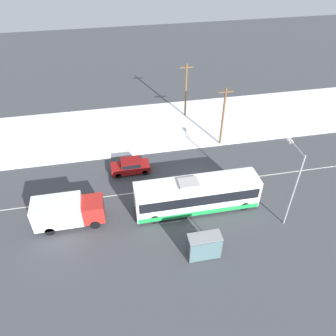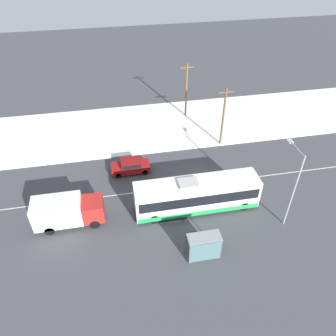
{
  "view_description": "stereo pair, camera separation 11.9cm",
  "coord_description": "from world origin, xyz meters",
  "px_view_note": "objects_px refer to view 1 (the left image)",
  "views": [
    {
      "loc": [
        -8.06,
        -24.72,
        22.84
      ],
      "look_at": [
        -2.89,
        1.61,
        1.4
      ],
      "focal_mm": 35.0,
      "sensor_mm": 36.0,
      "label": 1
    },
    {
      "loc": [
        -7.94,
        -24.74,
        22.84
      ],
      "look_at": [
        -2.89,
        1.61,
        1.4
      ],
      "focal_mm": 35.0,
      "sensor_mm": 36.0,
      "label": 2
    }
  ],
  "objects_px": {
    "city_bus": "(197,195)",
    "utility_pole_roadside": "(223,116)",
    "box_truck": "(67,211)",
    "pedestrian_at_stop": "(205,237)",
    "utility_pole_snowlot": "(186,90)",
    "bus_shelter": "(205,245)",
    "sedan_car": "(131,166)",
    "streetlamp": "(293,179)"
  },
  "relations": [
    {
      "from": "streetlamp",
      "to": "pedestrian_at_stop",
      "type": "bearing_deg",
      "value": -169.12
    },
    {
      "from": "sedan_car",
      "to": "bus_shelter",
      "type": "distance_m",
      "value": 13.4
    },
    {
      "from": "pedestrian_at_stop",
      "to": "streetlamp",
      "type": "relative_size",
      "value": 0.22
    },
    {
      "from": "city_bus",
      "to": "pedestrian_at_stop",
      "type": "height_order",
      "value": "city_bus"
    },
    {
      "from": "box_truck",
      "to": "city_bus",
      "type": "bearing_deg",
      "value": -1.44
    },
    {
      "from": "box_truck",
      "to": "pedestrian_at_stop",
      "type": "xyz_separation_m",
      "value": [
        11.41,
        -4.78,
        -0.56
      ]
    },
    {
      "from": "box_truck",
      "to": "bus_shelter",
      "type": "xyz_separation_m",
      "value": [
        11.06,
        -6.09,
        0.08
      ]
    },
    {
      "from": "sedan_car",
      "to": "streetlamp",
      "type": "distance_m",
      "value": 16.73
    },
    {
      "from": "bus_shelter",
      "to": "utility_pole_snowlot",
      "type": "distance_m",
      "value": 23.8
    },
    {
      "from": "city_bus",
      "to": "utility_pole_roadside",
      "type": "relative_size",
      "value": 1.57
    },
    {
      "from": "city_bus",
      "to": "streetlamp",
      "type": "relative_size",
      "value": 1.5
    },
    {
      "from": "bus_shelter",
      "to": "streetlamp",
      "type": "bearing_deg",
      "value": 18.86
    },
    {
      "from": "utility_pole_snowlot",
      "to": "utility_pole_roadside",
      "type": "bearing_deg",
      "value": -71.0
    },
    {
      "from": "streetlamp",
      "to": "utility_pole_snowlot",
      "type": "relative_size",
      "value": 1.04
    },
    {
      "from": "streetlamp",
      "to": "bus_shelter",
      "type": "bearing_deg",
      "value": -161.14
    },
    {
      "from": "streetlamp",
      "to": "box_truck",
      "type": "bearing_deg",
      "value": 170.46
    },
    {
      "from": "utility_pole_snowlot",
      "to": "bus_shelter",
      "type": "bearing_deg",
      "value": -99.61
    },
    {
      "from": "sedan_car",
      "to": "streetlamp",
      "type": "xyz_separation_m",
      "value": [
        13.03,
        -9.67,
        4.06
      ]
    },
    {
      "from": "streetlamp",
      "to": "utility_pole_snowlot",
      "type": "xyz_separation_m",
      "value": [
        -4.34,
        20.53,
        -0.97
      ]
    },
    {
      "from": "utility_pole_roadside",
      "to": "city_bus",
      "type": "bearing_deg",
      "value": -119.68
    },
    {
      "from": "bus_shelter",
      "to": "streetlamp",
      "type": "relative_size",
      "value": 0.35
    },
    {
      "from": "city_bus",
      "to": "utility_pole_snowlot",
      "type": "distance_m",
      "value": 17.99
    },
    {
      "from": "box_truck",
      "to": "utility_pole_roadside",
      "type": "relative_size",
      "value": 0.83
    },
    {
      "from": "bus_shelter",
      "to": "city_bus",
      "type": "bearing_deg",
      "value": 81.63
    },
    {
      "from": "utility_pole_roadside",
      "to": "streetlamp",
      "type": "bearing_deg",
      "value": -82.38
    },
    {
      "from": "pedestrian_at_stop",
      "to": "utility_pole_snowlot",
      "type": "bearing_deg",
      "value": 80.73
    },
    {
      "from": "utility_pole_snowlot",
      "to": "city_bus",
      "type": "bearing_deg",
      "value": -100.01
    },
    {
      "from": "utility_pole_snowlot",
      "to": "streetlamp",
      "type": "bearing_deg",
      "value": -78.07
    },
    {
      "from": "streetlamp",
      "to": "city_bus",
      "type": "bearing_deg",
      "value": 158.36
    },
    {
      "from": "streetlamp",
      "to": "utility_pole_snowlot",
      "type": "bearing_deg",
      "value": 101.93
    },
    {
      "from": "city_bus",
      "to": "box_truck",
      "type": "bearing_deg",
      "value": 178.56
    },
    {
      "from": "city_bus",
      "to": "utility_pole_roadside",
      "type": "xyz_separation_m",
      "value": [
        5.71,
        10.01,
        2.21
      ]
    },
    {
      "from": "city_bus",
      "to": "utility_pole_roadside",
      "type": "height_order",
      "value": "utility_pole_roadside"
    },
    {
      "from": "utility_pole_roadside",
      "to": "box_truck",
      "type": "bearing_deg",
      "value": -151.13
    },
    {
      "from": "box_truck",
      "to": "utility_pole_snowlot",
      "type": "relative_size",
      "value": 0.83
    },
    {
      "from": "pedestrian_at_stop",
      "to": "bus_shelter",
      "type": "distance_m",
      "value": 1.5
    },
    {
      "from": "pedestrian_at_stop",
      "to": "utility_pole_snowlot",
      "type": "distance_m",
      "value": 22.53
    },
    {
      "from": "sedan_car",
      "to": "utility_pole_snowlot",
      "type": "xyz_separation_m",
      "value": [
        8.69,
        10.85,
        3.09
      ]
    },
    {
      "from": "box_truck",
      "to": "sedan_car",
      "type": "xyz_separation_m",
      "value": [
        6.32,
        6.42,
        -0.76
      ]
    },
    {
      "from": "bus_shelter",
      "to": "utility_pole_snowlot",
      "type": "bearing_deg",
      "value": 80.39
    },
    {
      "from": "bus_shelter",
      "to": "utility_pole_snowlot",
      "type": "xyz_separation_m",
      "value": [
        3.95,
        23.36,
        2.25
      ]
    },
    {
      "from": "utility_pole_roadside",
      "to": "utility_pole_snowlot",
      "type": "distance_m",
      "value": 8.0
    }
  ]
}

